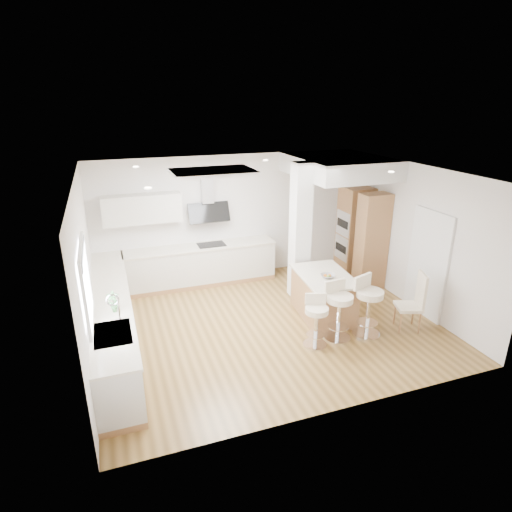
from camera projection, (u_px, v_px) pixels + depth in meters
name	position (u px, v px, depth m)	size (l,w,h in m)	color
ground	(268.00, 324.00, 7.97)	(6.00, 6.00, 0.00)	olive
ceiling	(268.00, 324.00, 7.97)	(6.00, 5.00, 0.02)	silver
wall_back	(229.00, 217.00, 9.68)	(6.00, 0.04, 2.80)	silver
wall_left	(86.00, 276.00, 6.54)	(0.04, 5.00, 2.80)	silver
wall_right	(411.00, 236.00, 8.41)	(0.04, 5.00, 2.80)	silver
skylight	(213.00, 172.00, 7.27)	(4.10, 2.10, 0.06)	white
window_left	(85.00, 280.00, 5.65)	(0.06, 1.28, 1.07)	white
doorway_right	(428.00, 265.00, 8.02)	(0.05, 1.00, 2.10)	#453E36
counter_left	(113.00, 320.00, 7.16)	(0.63, 4.50, 1.35)	#A67447
counter_back	(193.00, 255.00, 9.40)	(3.62, 0.63, 2.50)	#A67447
pillar	(300.00, 232.00, 8.64)	(0.35, 0.35, 2.80)	white
soffit	(339.00, 166.00, 8.95)	(1.78, 2.20, 0.40)	silver
oven_column	(361.00, 236.00, 9.52)	(0.63, 1.21, 2.10)	#A67447
peninsula	(323.00, 295.00, 8.13)	(1.05, 1.47, 0.92)	#A67447
bar_stool_a	(316.00, 318.00, 7.12)	(0.51, 0.51, 0.91)	white
bar_stool_b	(339.00, 308.00, 7.30)	(0.51, 0.51, 1.05)	white
bar_stool_c	(368.00, 303.00, 7.41)	(0.62, 0.62, 1.09)	white
dining_chair	(415.00, 300.00, 7.60)	(0.54, 0.54, 1.09)	beige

